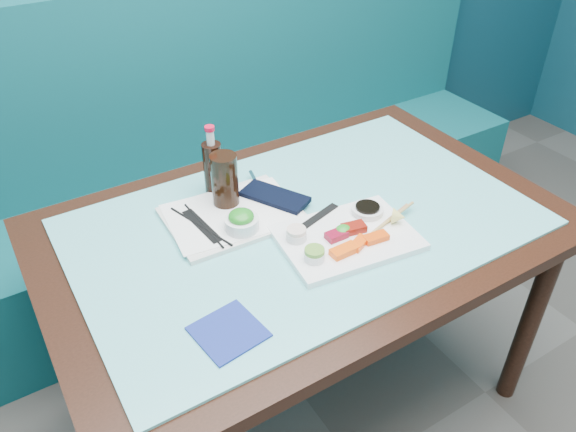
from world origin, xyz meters
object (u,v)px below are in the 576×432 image
seaweed_bowl (242,224)px  booth_bench (193,192)px  dining_table (304,247)px  sashimi_plate (347,238)px  cola_bottle_body (213,169)px  blue_napkin (228,332)px  serving_tray (232,216)px  cola_glass (225,180)px

seaweed_bowl → booth_bench: bearing=77.9°
dining_table → sashimi_plate: sashimi_plate is taller
cola_bottle_body → blue_napkin: size_ratio=1.16×
seaweed_bowl → cola_bottle_body: (0.02, 0.22, 0.05)m
dining_table → seaweed_bowl: (-0.17, 0.04, 0.12)m
seaweed_bowl → serving_tray: bearing=82.4°
blue_napkin → seaweed_bowl: bearing=57.3°
booth_bench → sashimi_plate: booth_bench is taller
cola_glass → cola_bottle_body: bearing=86.8°
sashimi_plate → blue_napkin: 0.42m
serving_tray → blue_napkin: bearing=-116.7°
sashimi_plate → seaweed_bowl: seaweed_bowl is taller
booth_bench → cola_bottle_body: (-0.15, -0.58, 0.46)m
cola_bottle_body → cola_glass: bearing=-93.2°
sashimi_plate → cola_glass: bearing=130.2°
dining_table → sashimi_plate: bearing=-70.5°
sashimi_plate → blue_napkin: (-0.40, -0.12, -0.01)m
serving_tray → cola_glass: (0.01, 0.05, 0.08)m
booth_bench → dining_table: 0.89m
booth_bench → dining_table: size_ratio=2.14×
sashimi_plate → blue_napkin: sashimi_plate is taller
dining_table → seaweed_bowl: size_ratio=15.41×
cola_bottle_body → blue_napkin: 0.56m
sashimi_plate → blue_napkin: bearing=-156.2°
booth_bench → seaweed_bowl: (-0.17, -0.80, 0.41)m
cola_glass → serving_tray: bearing=-100.3°
serving_tray → seaweed_bowl: size_ratio=3.86×
blue_napkin → dining_table: bearing=35.0°
booth_bench → blue_napkin: booth_bench is taller
dining_table → seaweed_bowl: bearing=166.3°
booth_bench → seaweed_bowl: bearing=-102.1°
dining_table → cola_bottle_body: size_ratio=8.88×
serving_tray → cola_glass: 0.10m
dining_table → cola_glass: bearing=131.3°
dining_table → serving_tray: (-0.16, 0.12, 0.10)m
serving_tray → cola_bottle_body: (0.01, 0.14, 0.07)m
booth_bench → dining_table: (0.00, -0.84, 0.29)m
booth_bench → blue_napkin: 1.21m
seaweed_bowl → blue_napkin: (-0.19, -0.29, -0.03)m
booth_bench → seaweed_bowl: 0.92m
serving_tray → sashimi_plate: bearing=-48.3°
cola_glass → blue_napkin: size_ratio=1.11×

